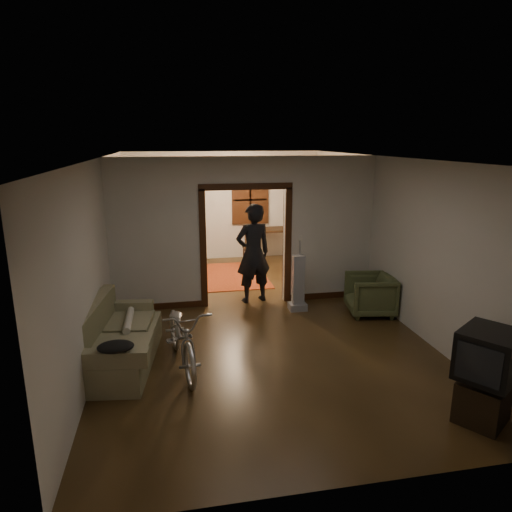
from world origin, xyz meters
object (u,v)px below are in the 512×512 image
object	(u,v)px
bicycle	(182,335)
armchair	(370,294)
locker	(168,231)
desk	(274,244)
person	(253,253)
sofa	(120,334)

from	to	relation	value
bicycle	armchair	bearing A→B (deg)	13.77
locker	desk	size ratio (longest dim) A/B	1.61
person	sofa	bearing A→B (deg)	29.84
bicycle	armchair	distance (m)	3.68
person	desk	distance (m)	3.30
sofa	locker	bearing A→B (deg)	89.48
bicycle	locker	bearing A→B (deg)	83.29
sofa	armchair	size ratio (longest dim) A/B	2.38
bicycle	desk	world-z (taller)	bicycle
bicycle	locker	distance (m)	5.37
locker	person	bearing A→B (deg)	-65.34
sofa	bicycle	size ratio (longest dim) A/B	1.07
bicycle	person	size ratio (longest dim) A/B	0.93
person	locker	xyz separation A→B (m)	(-1.61, 2.90, -0.08)
armchair	person	bearing A→B (deg)	-109.66
sofa	desk	distance (m)	6.26
bicycle	desk	bearing A→B (deg)	56.68
sofa	bicycle	xyz separation A→B (m)	(0.85, -0.26, 0.03)
bicycle	desk	size ratio (longest dim) A/B	1.63
person	desk	xyz separation A→B (m)	(1.11, 3.06, -0.56)
person	locker	bearing A→B (deg)	-74.68
person	locker	distance (m)	3.32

